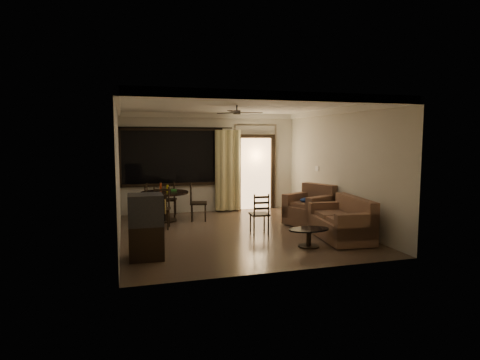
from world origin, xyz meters
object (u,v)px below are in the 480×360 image
object	(u,v)px
dining_table	(165,198)
dining_chair_north	(169,206)
armchair	(311,209)
tv_cabinet	(146,226)
dining_chair_south	(161,216)
sofa	(343,223)
side_chair	(259,221)
dining_chair_west	(139,210)
dining_chair_east	(198,210)
coffee_table	(309,235)

from	to	relation	value
dining_table	dining_chair_north	world-z (taller)	dining_table
dining_table	armchair	xyz separation A→B (m)	(3.36, -1.42, -0.20)
dining_table	tv_cabinet	size ratio (longest dim) A/B	1.05
dining_chair_south	armchair	xyz separation A→B (m)	(3.54, -0.58, 0.09)
dining_chair_south	sofa	bearing A→B (deg)	-18.16
tv_cabinet	side_chair	world-z (taller)	tv_cabinet
dining_chair_west	dining_chair_east	bearing A→B (deg)	88.43
dining_table	sofa	xyz separation A→B (m)	(3.38, -2.87, -0.25)
dining_chair_east	armchair	xyz separation A→B (m)	(2.54, -1.25, 0.11)
tv_cabinet	armchair	world-z (taller)	tv_cabinet
dining_chair_south	dining_table	bearing A→B (deg)	89.89
coffee_table	dining_chair_east	bearing A→B (deg)	117.73
dining_chair_south	side_chair	distance (m)	2.31
dining_table	coffee_table	distance (m)	4.05
dining_chair_south	tv_cabinet	bearing A→B (deg)	-89.74
dining_table	dining_chair_south	distance (m)	0.90
dining_chair_south	armchair	distance (m)	3.58
armchair	coffee_table	xyz separation A→B (m)	(-0.94, -1.81, -0.15)
dining_chair_east	armchair	world-z (taller)	armchair
dining_chair_east	armchair	distance (m)	2.83
coffee_table	side_chair	world-z (taller)	side_chair
tv_cabinet	side_chair	xyz separation A→B (m)	(2.50, 1.20, -0.30)
dining_chair_north	side_chair	bearing A→B (deg)	135.80
sofa	dining_chair_west	bearing A→B (deg)	148.88
dining_chair_north	tv_cabinet	world-z (taller)	tv_cabinet
sofa	armchair	world-z (taller)	armchair
dining_chair_north	tv_cabinet	xyz separation A→B (m)	(-0.79, -3.72, 0.29)
dining_table	dining_chair_north	bearing A→B (deg)	75.43
dining_table	tv_cabinet	distance (m)	3.18
dining_table	side_chair	world-z (taller)	dining_table
dining_chair_south	dining_chair_north	distance (m)	1.48
dining_chair_west	armchair	bearing A→B (deg)	79.91
dining_table	armchair	distance (m)	3.65
coffee_table	dining_table	bearing A→B (deg)	126.93
dining_table	tv_cabinet	xyz separation A→B (m)	(-0.63, -3.12, -0.02)
dining_chair_east	sofa	size ratio (longest dim) A/B	0.57
dining_chair_west	dining_chair_south	size ratio (longest dim) A/B	1.00
sofa	armchair	distance (m)	1.46
armchair	coffee_table	world-z (taller)	armchair
coffee_table	sofa	bearing A→B (deg)	20.14
dining_chair_south	dining_chair_north	bearing A→B (deg)	88.69
sofa	dining_chair_north	bearing A→B (deg)	138.98
dining_chair_south	armchair	world-z (taller)	armchair
dining_table	coffee_table	bearing A→B (deg)	-53.07
dining_chair_west	dining_chair_north	bearing A→B (deg)	130.81
dining_chair_east	dining_chair_south	size ratio (longest dim) A/B	1.00
dining_chair_north	armchair	xyz separation A→B (m)	(3.21, -2.02, 0.11)
dining_chair_north	coffee_table	size ratio (longest dim) A/B	1.16
dining_chair_east	dining_chair_south	distance (m)	1.20
dining_chair_north	armchair	size ratio (longest dim) A/B	0.76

